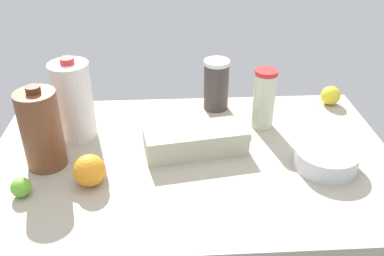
{
  "coord_description": "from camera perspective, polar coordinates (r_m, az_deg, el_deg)",
  "views": [
    {
      "loc": [
        5.96,
        103.85,
        75.38
      ],
      "look_at": [
        0.0,
        0.0,
        13.0
      ],
      "focal_mm": 40.0,
      "sensor_mm": 36.0,
      "label": 1
    }
  ],
  "objects": [
    {
      "name": "countertop",
      "position": [
        1.28,
        0.0,
        -4.43
      ],
      "size": [
        120.0,
        76.0,
        3.0
      ],
      "primitive_type": "cube",
      "color": "#AAA08D",
      "rests_on": "ground"
    },
    {
      "name": "egg_carton",
      "position": [
        1.27,
        0.45,
        -1.68
      ],
      "size": [
        31.55,
        16.21,
        7.44
      ],
      "primitive_type": "cube",
      "rotation": [
        0.0,
        0.0,
        0.16
      ],
      "color": "beige",
      "rests_on": "countertop"
    },
    {
      "name": "shaker_bottle",
      "position": [
        1.49,
        3.25,
        5.79
      ],
      "size": [
        8.9,
        8.9,
        17.97
      ],
      "color": "#3B3232",
      "rests_on": "countertop"
    },
    {
      "name": "milk_jug",
      "position": [
        1.36,
        -15.54,
        3.55
      ],
      "size": [
        12.0,
        12.0,
        26.22
      ],
      "color": "white",
      "rests_on": "countertop"
    },
    {
      "name": "tumbler_cup",
      "position": [
        1.39,
        9.58,
        3.86
      ],
      "size": [
        7.22,
        7.22,
        19.92
      ],
      "color": "beige",
      "rests_on": "countertop"
    },
    {
      "name": "mixing_bowl",
      "position": [
        1.27,
        17.44,
        -3.9
      ],
      "size": [
        17.77,
        17.77,
        5.59
      ],
      "primitive_type": "cylinder",
      "color": "silver",
      "rests_on": "countertop"
    },
    {
      "name": "chocolate_milk_jug",
      "position": [
        1.25,
        -19.44,
        -0.2
      ],
      "size": [
        11.16,
        11.16,
        24.66
      ],
      "color": "brown",
      "rests_on": "countertop"
    },
    {
      "name": "lime_near_front",
      "position": [
        1.2,
        -21.84,
        -7.34
      ],
      "size": [
        5.26,
        5.26,
        5.26
      ],
      "primitive_type": "sphere",
      "color": "#69B733",
      "rests_on": "countertop"
    },
    {
      "name": "lemon_loose",
      "position": [
        1.51,
        -20.38,
        1.74
      ],
      "size": [
        7.04,
        7.04,
        7.04
      ],
      "primitive_type": "sphere",
      "color": "yellow",
      "rests_on": "countertop"
    },
    {
      "name": "lemon_far_back",
      "position": [
        1.62,
        17.99,
        4.16
      ],
      "size": [
        6.82,
        6.82,
        6.82
      ],
      "primitive_type": "sphere",
      "color": "yellow",
      "rests_on": "countertop"
    },
    {
      "name": "orange_beside_bowl",
      "position": [
        1.17,
        -13.53,
        -5.5
      ],
      "size": [
        8.7,
        8.7,
        8.7
      ],
      "primitive_type": "sphere",
      "color": "orange",
      "rests_on": "countertop"
    }
  ]
}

